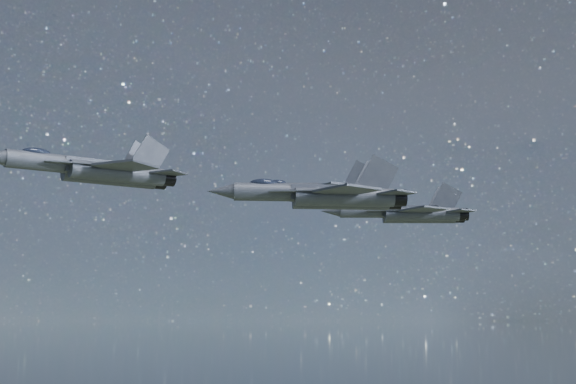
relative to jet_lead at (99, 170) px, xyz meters
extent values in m
cylinder|color=#353942|center=(-4.05, -1.85, 0.24)|extent=(7.80, 4.76, 1.65)
ellipsoid|color=#1A1F2E|center=(-5.20, -2.38, 1.03)|extent=(2.75, 2.06, 0.81)
cube|color=#353942|center=(0.95, 0.44, 0.18)|extent=(8.55, 5.05, 1.37)
cylinder|color=#353942|center=(1.78, -0.35, -0.29)|extent=(8.76, 5.20, 1.65)
cylinder|color=#353942|center=(0.90, 1.57, -0.29)|extent=(8.76, 5.20, 1.65)
cylinder|color=black|center=(6.20, 1.68, -0.29)|extent=(1.88, 1.96, 1.52)
cylinder|color=black|center=(5.32, 3.60, -0.29)|extent=(1.88, 1.96, 1.52)
cube|color=#353942|center=(-1.72, -2.36, 0.11)|extent=(5.62, 2.42, 0.13)
cube|color=#353942|center=(-2.91, 0.24, 0.11)|extent=(5.15, 4.15, 0.13)
cube|color=#353942|center=(2.64, -2.74, -0.08)|extent=(6.01, 5.86, 0.21)
cube|color=#353942|center=(-0.35, 3.79, -0.08)|extent=(4.57, 5.03, 0.21)
cube|color=#353942|center=(6.39, 0.25, -0.08)|extent=(3.56, 3.51, 0.16)
cube|color=#353942|center=(4.36, 4.67, -0.08)|extent=(2.67, 2.86, 0.16)
cube|color=#353942|center=(4.68, 0.69, 1.72)|extent=(3.52, 1.41, 3.76)
cube|color=#353942|center=(3.58, 3.09, 1.72)|extent=(3.29, 1.95, 3.76)
cylinder|color=#353942|center=(20.99, 26.46, 2.99)|extent=(8.39, 2.95, 1.73)
cone|color=#353942|center=(15.72, 27.26, 2.99)|extent=(2.87, 1.94, 1.55)
ellipsoid|color=#1A1F2E|center=(19.67, 26.66, 3.82)|extent=(2.79, 1.55, 0.86)
cube|color=#353942|center=(26.70, 25.59, 2.93)|extent=(9.25, 3.01, 1.44)
cylinder|color=#353942|center=(26.97, 24.42, 2.43)|extent=(9.48, 3.11, 1.73)
cylinder|color=#353942|center=(27.31, 26.62, 2.43)|extent=(9.48, 3.11, 1.73)
cylinder|color=black|center=(32.02, 23.66, 2.43)|extent=(1.67, 1.80, 1.60)
cylinder|color=black|center=(32.36, 25.85, 2.43)|extent=(1.67, 1.80, 1.60)
cube|color=#353942|center=(22.74, 24.67, 2.85)|extent=(5.85, 3.09, 0.13)
cube|color=#353942|center=(23.19, 27.64, 2.85)|extent=(5.82, 1.46, 0.13)
cube|color=#353942|center=(26.35, 21.82, 2.65)|extent=(5.77, 6.06, 0.22)
cube|color=#353942|center=(27.49, 29.29, 2.65)|extent=(6.31, 6.37, 0.22)
cube|color=#353942|center=(31.37, 22.30, 2.65)|extent=(3.39, 3.52, 0.17)
cube|color=#353942|center=(32.13, 27.35, 2.65)|extent=(3.73, 3.76, 0.17)
cube|color=#353942|center=(30.11, 23.67, 4.54)|extent=(3.80, 1.06, 3.95)
cube|color=#353942|center=(30.53, 26.41, 4.54)|extent=(3.87, 0.64, 3.95)
cylinder|color=#353942|center=(16.05, -4.77, -2.47)|extent=(7.75, 1.93, 1.62)
cone|color=#353942|center=(11.06, -4.57, -2.47)|extent=(2.55, 1.55, 1.46)
ellipsoid|color=#1A1F2E|center=(14.80, -4.72, -1.69)|extent=(2.52, 1.19, 0.80)
cube|color=#353942|center=(21.45, -4.99, -2.52)|extent=(8.58, 1.90, 1.35)
cylinder|color=#353942|center=(21.82, -6.04, -2.99)|extent=(8.79, 1.97, 1.62)
cylinder|color=#353942|center=(21.90, -3.97, -2.99)|extent=(8.79, 1.97, 1.62)
cylinder|color=black|center=(26.60, -6.23, -2.99)|extent=(1.41, 1.55, 1.50)
cylinder|color=black|center=(26.68, -4.16, -2.99)|extent=(1.41, 1.55, 1.50)
cube|color=#353942|center=(17.86, -6.25, -2.59)|extent=(5.52, 2.35, 0.12)
cube|color=#353942|center=(17.97, -3.45, -2.59)|extent=(5.52, 1.95, 0.12)
cube|color=#353942|center=(21.51, -8.53, -2.78)|extent=(5.65, 5.84, 0.21)
cube|color=#353942|center=(21.80, -1.47, -2.78)|extent=(5.78, 5.92, 0.21)
cube|color=#353942|center=(26.13, -7.57, -2.78)|extent=(3.32, 3.41, 0.16)
cube|color=#353942|center=(26.32, -2.79, -2.78)|extent=(3.41, 3.47, 0.16)
cube|color=#353942|center=(24.82, -6.42, -1.01)|extent=(3.60, 0.60, 3.70)
cube|color=#353942|center=(24.93, -3.83, -1.01)|extent=(3.61, 0.50, 3.70)
cylinder|color=#353942|center=(28.99, 13.28, -1.48)|extent=(7.35, 2.39, 1.52)
cone|color=#353942|center=(24.34, 13.85, -1.48)|extent=(2.49, 1.64, 1.37)
ellipsoid|color=#1A1F2E|center=(27.83, 13.42, -0.74)|extent=(2.43, 1.30, 0.75)
cube|color=#353942|center=(34.03, 12.67, -1.53)|extent=(8.12, 2.43, 1.27)
cylinder|color=#353942|center=(34.30, 11.65, -1.96)|extent=(8.32, 2.51, 1.52)
cylinder|color=#353942|center=(34.53, 13.59, -1.96)|extent=(8.32, 2.51, 1.52)
cylinder|color=black|center=(38.75, 11.10, -1.96)|extent=(1.43, 1.55, 1.41)
cylinder|color=black|center=(38.99, 13.04, -1.96)|extent=(1.43, 1.55, 1.41)
cube|color=#353942|center=(30.57, 11.76, -1.59)|extent=(5.16, 2.59, 0.12)
cube|color=#353942|center=(30.89, 14.38, -1.59)|extent=(5.14, 1.43, 0.12)
cube|color=#353942|center=(33.82, 9.35, -1.77)|extent=(5.14, 5.37, 0.20)
cube|color=#353942|center=(34.62, 15.94, -1.77)|extent=(5.52, 5.60, 0.20)
cube|color=#353942|center=(38.21, 9.89, -1.77)|extent=(3.02, 3.12, 0.15)
cube|color=#353942|center=(38.76, 14.35, -1.77)|extent=(3.26, 3.30, 0.15)
cube|color=#353942|center=(37.08, 11.06, -0.11)|extent=(3.35, 0.84, 3.47)
cube|color=#353942|center=(37.37, 13.48, -0.11)|extent=(3.40, 0.54, 3.47)
camera|label=1|loc=(7.65, -74.17, -13.74)|focal=50.00mm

